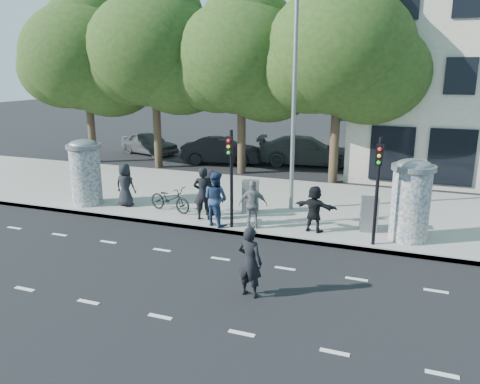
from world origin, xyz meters
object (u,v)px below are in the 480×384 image
at_px(ped_b, 203,194).
at_px(ped_f, 314,209).
at_px(ped_d, 210,193).
at_px(ad_column_right, 411,198).
at_px(traffic_pole_far, 378,181).
at_px(ped_c, 216,199).
at_px(traffic_pole_near, 231,169).
at_px(car_right, 306,151).
at_px(man_road, 250,262).
at_px(car_left, 149,143).
at_px(ped_a, 125,185).
at_px(ped_e, 253,205).
at_px(car_mid, 222,151).
at_px(ad_column_left, 85,170).
at_px(cabinet_left, 250,197).
at_px(bicycle, 170,199).
at_px(street_lamp, 294,89).
at_px(cabinet_right, 369,214).

height_order(ped_b, ped_f, ped_b).
distance_m(ped_b, ped_d, 0.60).
relative_size(ad_column_right, traffic_pole_far, 0.78).
height_order(ped_c, ped_d, ped_c).
distance_m(traffic_pole_far, ped_c, 5.51).
distance_m(traffic_pole_near, ped_c, 1.26).
height_order(ped_c, car_right, ped_c).
relative_size(man_road, car_left, 0.43).
bearing_deg(ped_a, traffic_pole_near, 169.89).
distance_m(ad_column_right, ped_e, 5.15).
relative_size(ped_b, car_left, 0.46).
bearing_deg(ped_d, car_mid, -56.95).
xyz_separation_m(ad_column_left, car_left, (-4.06, 11.56, -0.81)).
height_order(ped_a, ped_e, ped_a).
xyz_separation_m(traffic_pole_far, cabinet_left, (-4.73, 1.84, -1.44)).
bearing_deg(ped_b, car_right, -112.08).
bearing_deg(cabinet_left, ped_e, -80.71).
relative_size(ad_column_left, ped_d, 1.53).
xyz_separation_m(ad_column_right, traffic_pole_far, (-1.00, -0.91, 0.69)).
relative_size(ped_c, cabinet_left, 1.52).
height_order(man_road, car_right, man_road).
relative_size(ad_column_right, bicycle, 1.40).
xyz_separation_m(ped_a, cabinet_left, (5.00, 0.86, -0.23)).
xyz_separation_m(ped_e, ped_f, (2.06, 0.41, -0.05)).
bearing_deg(ped_b, ad_column_right, 166.75).
height_order(street_lamp, ped_e, street_lamp).
relative_size(street_lamp, car_right, 1.40).
bearing_deg(car_mid, cabinet_left, -164.27).
xyz_separation_m(ped_e, car_right, (-0.87, 12.28, -0.17)).
distance_m(ped_d, car_left, 14.61).
relative_size(bicycle, car_mid, 0.40).
height_order(traffic_pole_near, car_mid, traffic_pole_near).
bearing_deg(ped_a, ped_e, 173.20).
height_order(street_lamp, bicycle, street_lamp).
height_order(ad_column_right, ped_e, ad_column_right).
height_order(traffic_pole_near, cabinet_right, traffic_pole_near).
xyz_separation_m(traffic_pole_near, car_right, (-0.14, 12.48, -1.40)).
distance_m(ped_a, ped_d, 3.67).
bearing_deg(cabinet_right, traffic_pole_near, -173.64).
distance_m(ad_column_left, traffic_pole_far, 11.44).
xyz_separation_m(ped_f, bicycle, (-5.70, 0.34, -0.30)).
height_order(ad_column_left, ped_a, ad_column_left).
xyz_separation_m(ad_column_right, traffic_pole_near, (-5.80, -0.91, 0.69)).
bearing_deg(car_mid, ped_f, -156.31).
bearing_deg(bicycle, car_left, 46.16).
relative_size(ped_f, cabinet_right, 1.35).
height_order(bicycle, cabinet_left, cabinet_left).
bearing_deg(cabinet_right, car_mid, 124.68).
distance_m(ad_column_right, ped_b, 7.11).
xyz_separation_m(ped_e, man_road, (1.45, -4.46, -0.09)).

